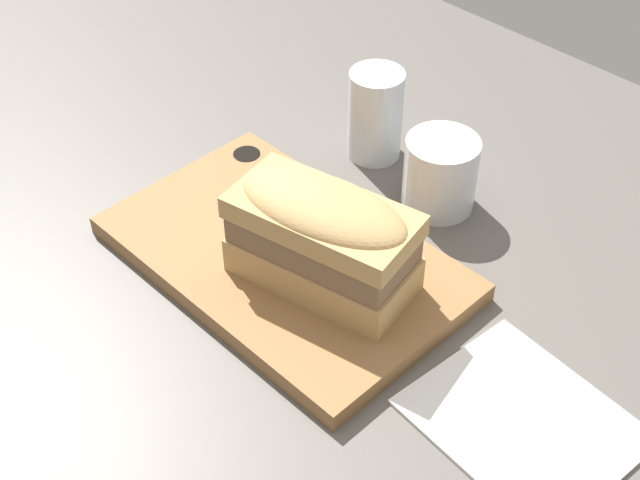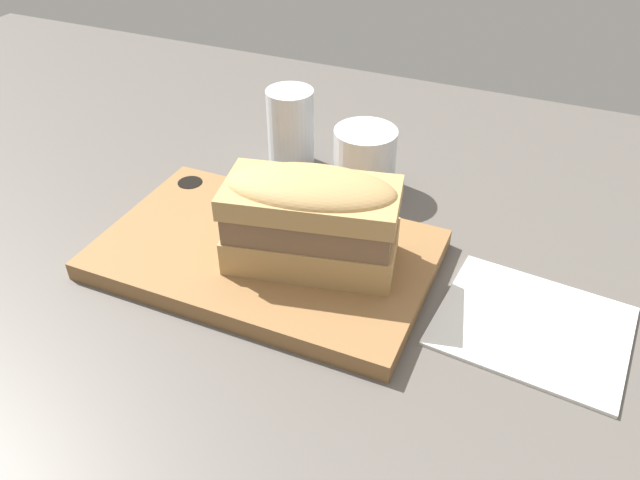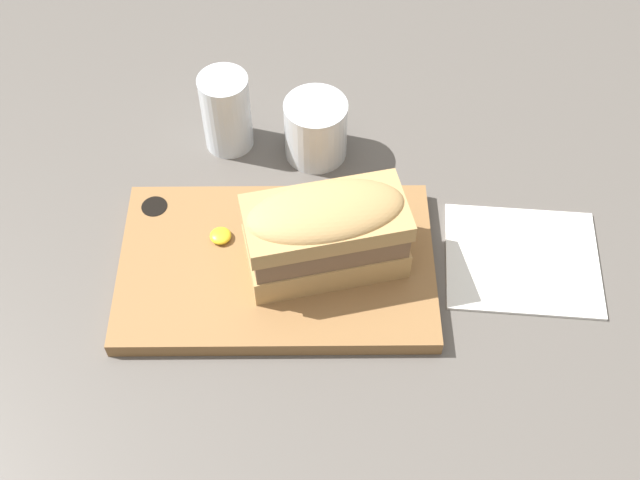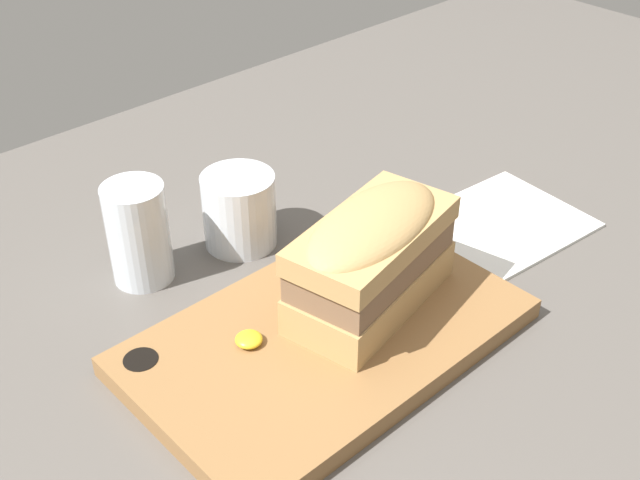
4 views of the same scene
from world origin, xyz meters
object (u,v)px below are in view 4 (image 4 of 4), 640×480
wine_glass (239,212)px  water_glass (139,239)px  serving_board (325,336)px  sandwich (372,254)px  napkin (502,223)px

wine_glass → water_glass: bearing=170.4°
water_glass → wine_glass: (11.29, -1.91, -0.75)cm
serving_board → wine_glass: wine_glass is taller
wine_glass → sandwich: bearing=-86.7°
sandwich → wine_glass: bearing=93.3°
serving_board → wine_glass: size_ratio=4.33×
sandwich → napkin: bearing=3.2°
water_glass → napkin: 40.85cm
serving_board → napkin: 28.97cm
water_glass → sandwich: bearing=-59.2°
serving_board → water_glass: bearing=107.9°
sandwich → water_glass: bearing=120.8°
serving_board → water_glass: 22.02cm
sandwich → water_glass: sandwich is taller
sandwich → wine_glass: (-1.09, 18.88, -3.82)cm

